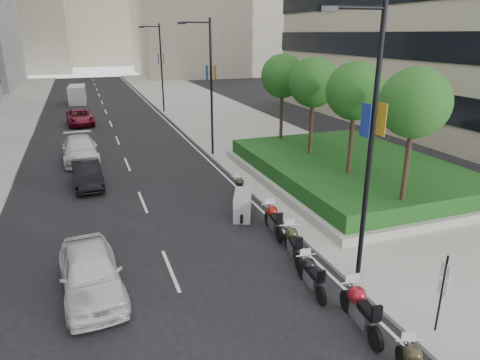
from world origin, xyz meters
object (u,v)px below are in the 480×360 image
lamp_post_0 (367,138)px  motorcycle_2 (311,275)px  lamp_post_1 (209,82)px  delivery_van (77,95)px  car_c (80,149)px  motorcycle_1 (360,309)px  car_b (87,174)px  motorcycle_4 (273,220)px  motorcycle_5 (243,205)px  lamp_post_2 (160,64)px  parking_sign (442,290)px  motorcycle_3 (293,243)px  motorcycle_6 (240,189)px  car_d (80,117)px  car_a (91,272)px

lamp_post_0 → motorcycle_2: (-1.55, 0.17, -4.50)m
lamp_post_1 → delivery_van: (-8.40, 28.44, -4.11)m
lamp_post_1 → car_c: size_ratio=1.68×
lamp_post_1 → motorcycle_1: (-1.19, -19.01, -4.42)m
lamp_post_0 → car_b: bearing=121.1°
motorcycle_4 → motorcycle_5: bearing=23.8°
lamp_post_1 → motorcycle_2: size_ratio=4.23×
motorcycle_1 → motorcycle_2: (-0.36, 2.18, -0.07)m
lamp_post_2 → motorcycle_5: size_ratio=4.44×
parking_sign → motorcycle_3: parking_sign is taller
motorcycle_1 → motorcycle_6: (0.25, 10.64, -0.07)m
lamp_post_1 → lamp_post_2: size_ratio=1.00×
motorcycle_4 → motorcycle_5: motorcycle_4 is taller
lamp_post_1 → motorcycle_6: (-0.94, -8.37, -4.49)m
lamp_post_2 → motorcycle_1: lamp_post_2 is taller
motorcycle_3 → lamp_post_0: bearing=-142.0°
lamp_post_0 → car_d: 32.99m
parking_sign → motorcycle_5: size_ratio=1.23×
lamp_post_1 → motorcycle_2: lamp_post_1 is taller
car_a → motorcycle_1: bearing=-36.3°
car_c → motorcycle_5: bearing=-62.9°
motorcycle_1 → car_c: bearing=26.8°
motorcycle_4 → motorcycle_1: bearing=-175.3°
lamp_post_1 → car_d: 17.37m
motorcycle_4 → car_a: (-7.38, -2.08, 0.17)m
motorcycle_1 → car_b: size_ratio=0.57×
motorcycle_4 → car_d: (-7.37, 27.11, 0.07)m
lamp_post_1 → motorcycle_3: bearing=-94.4°
car_d → motorcycle_3: bearing=-80.0°
motorcycle_1 → motorcycle_5: 8.58m
motorcycle_2 → motorcycle_1: bearing=-165.3°
lamp_post_1 → motorcycle_1: bearing=-93.6°
lamp_post_0 → car_a: bearing=163.6°
motorcycle_2 → motorcycle_3: motorcycle_3 is taller
delivery_van → lamp_post_0: bearing=-76.3°
motorcycle_1 → car_a: bearing=65.7°
parking_sign → car_c: (-9.08, 21.97, -0.68)m
lamp_post_2 → car_b: (-8.14, -21.49, -4.37)m
lamp_post_2 → lamp_post_1: bearing=-90.0°
lamp_post_2 → motorcycle_1: size_ratio=3.74×
motorcycle_2 → car_b: 14.88m
motorcycle_2 → motorcycle_6: motorcycle_6 is taller
motorcycle_6 → motorcycle_5: bearing=-177.3°
car_c → car_d: bearing=87.5°
motorcycle_5 → delivery_van: 39.48m
lamp_post_2 → motorcycle_5: bearing=-93.1°
car_a → car_c: 16.53m
car_a → motorcycle_3: bearing=-5.4°
parking_sign → motorcycle_4: size_ratio=1.09×
motorcycle_4 → car_a: bearing=112.7°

